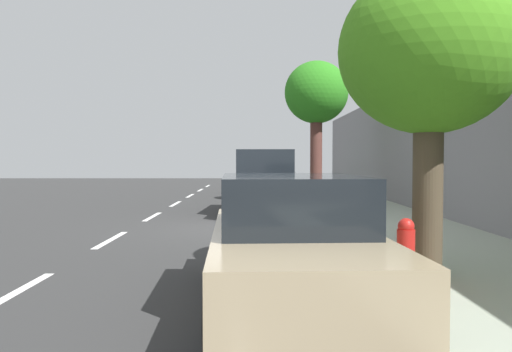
# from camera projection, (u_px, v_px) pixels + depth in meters

# --- Properties ---
(ground) EXTENTS (63.50, 63.50, 0.00)m
(ground) POSITION_uv_depth(u_px,v_px,m) (247.00, 227.00, 12.40)
(ground) COLOR #313131
(sidewalk) EXTENTS (3.48, 39.69, 0.14)m
(sidewalk) POSITION_uv_depth(u_px,v_px,m) (383.00, 224.00, 12.41)
(sidewalk) COLOR #9EA795
(sidewalk) RESTS_ON ground
(curb_edge) EXTENTS (0.16, 39.69, 0.14)m
(curb_edge) POSITION_uv_depth(u_px,v_px,m) (310.00, 224.00, 12.40)
(curb_edge) COLOR gray
(curb_edge) RESTS_ON ground
(lane_stripe_centre) EXTENTS (0.14, 40.00, 0.01)m
(lane_stripe_centre) POSITION_uv_depth(u_px,v_px,m) (133.00, 226.00, 12.54)
(lane_stripe_centre) COLOR white
(lane_stripe_centre) RESTS_ON ground
(lane_stripe_bike_edge) EXTENTS (0.12, 39.69, 0.01)m
(lane_stripe_bike_edge) POSITION_uv_depth(u_px,v_px,m) (252.00, 227.00, 12.40)
(lane_stripe_bike_edge) COLOR white
(lane_stripe_bike_edge) RESTS_ON ground
(building_facade) EXTENTS (0.50, 39.69, 4.18)m
(building_facade) POSITION_uv_depth(u_px,v_px,m) (463.00, 144.00, 12.35)
(building_facade) COLOR gray
(building_facade) RESTS_ON ground
(parked_sedan_tan_nearest) EXTENTS (2.00, 4.48, 1.52)m
(parked_sedan_tan_nearest) POSITION_uv_depth(u_px,v_px,m) (289.00, 242.00, 5.68)
(parked_sedan_tan_nearest) COLOR tan
(parked_sedan_tan_nearest) RESTS_ON ground
(parked_suv_black_second) EXTENTS (2.17, 4.80, 1.99)m
(parked_suv_black_second) POSITION_uv_depth(u_px,v_px,m) (265.00, 181.00, 15.62)
(parked_suv_black_second) COLOR black
(parked_suv_black_second) RESTS_ON ground
(parked_sedan_green_mid) EXTENTS (1.85, 4.41, 1.52)m
(parked_sedan_green_mid) POSITION_uv_depth(u_px,v_px,m) (262.00, 178.00, 24.86)
(parked_sedan_green_mid) COLOR #1E512D
(parked_sedan_green_mid) RESTS_ON ground
(bicycle_at_curb) EXTENTS (1.76, 0.46, 0.79)m
(bicycle_at_curb) POSITION_uv_depth(u_px,v_px,m) (276.00, 190.00, 20.79)
(bicycle_at_curb) COLOR black
(bicycle_at_curb) RESTS_ON ground
(cyclist_with_backpack) EXTENTS (0.43, 0.62, 1.70)m
(cyclist_with_backpack) POSITION_uv_depth(u_px,v_px,m) (282.00, 175.00, 20.32)
(cyclist_with_backpack) COLOR #C6B284
(cyclist_with_backpack) RESTS_ON ground
(street_tree_near_cyclist) EXTENTS (2.39, 2.39, 4.12)m
(street_tree_near_cyclist) POSITION_uv_depth(u_px,v_px,m) (427.00, 54.00, 6.55)
(street_tree_near_cyclist) COLOR #4A3E2D
(street_tree_near_cyclist) RESTS_ON sidewalk
(street_tree_mid_block) EXTENTS (2.41, 2.41, 5.28)m
(street_tree_mid_block) POSITION_uv_depth(u_px,v_px,m) (314.00, 95.00, 18.78)
(street_tree_mid_block) COLOR brown
(street_tree_mid_block) RESTS_ON sidewalk
(fire_hydrant) EXTENTS (0.22, 0.22, 0.84)m
(fire_hydrant) POSITION_uv_depth(u_px,v_px,m) (403.00, 252.00, 6.09)
(fire_hydrant) COLOR red
(fire_hydrant) RESTS_ON sidewalk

